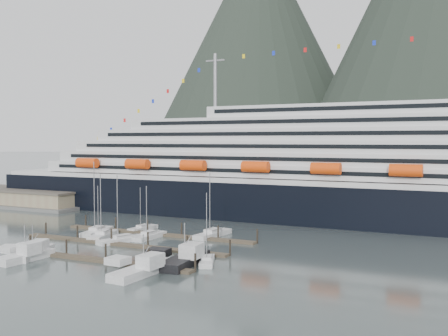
% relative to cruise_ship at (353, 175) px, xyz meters
% --- Properties ---
extents(ground, '(1600.00, 1600.00, 0.00)m').
position_rel_cruise_ship_xyz_m(ground, '(-30.03, -54.94, -12.04)').
color(ground, '#485555').
rests_on(ground, ground).
extents(cruise_ship, '(210.00, 30.40, 50.30)m').
position_rel_cruise_ship_xyz_m(cruise_ship, '(0.00, 0.00, 0.00)').
color(cruise_ship, black).
rests_on(cruise_ship, ground).
extents(warehouse, '(46.00, 20.00, 5.80)m').
position_rel_cruise_ship_xyz_m(warehouse, '(-102.03, -12.94, -9.79)').
color(warehouse, '#595956').
rests_on(warehouse, ground).
extents(dock_near, '(48.18, 2.28, 3.20)m').
position_rel_cruise_ship_xyz_m(dock_near, '(-34.95, -64.89, -11.73)').
color(dock_near, '#4D4131').
rests_on(dock_near, ground).
extents(dock_mid, '(48.18, 2.28, 3.20)m').
position_rel_cruise_ship_xyz_m(dock_mid, '(-34.95, -51.89, -11.73)').
color(dock_mid, '#4D4131').
rests_on(dock_mid, ground).
extents(dock_far, '(48.18, 2.28, 3.20)m').
position_rel_cruise_ship_xyz_m(dock_far, '(-34.95, -38.89, -11.73)').
color(dock_far, '#4D4131').
rests_on(dock_far, ground).
extents(sailboat_a, '(5.10, 8.27, 11.30)m').
position_rel_cruise_ship_xyz_m(sailboat_a, '(-47.76, -42.83, -11.64)').
color(sailboat_a, '#BEBEBE').
rests_on(sailboat_a, ground).
extents(sailboat_b, '(5.08, 11.28, 16.90)m').
position_rel_cruise_ship_xyz_m(sailboat_b, '(-47.76, -43.64, -11.58)').
color(sailboat_b, '#BEBEBE').
rests_on(sailboat_b, ground).
extents(sailboat_c, '(5.55, 10.83, 14.43)m').
position_rel_cruise_ship_xyz_m(sailboat_c, '(-43.49, -46.79, -11.60)').
color(sailboat_c, '#BEBEBE').
rests_on(sailboat_c, ground).
extents(sailboat_d, '(6.18, 11.31, 14.48)m').
position_rel_cruise_ship_xyz_m(sailboat_d, '(-36.70, -48.99, -11.62)').
color(sailboat_d, '#BEBEBE').
rests_on(sailboat_d, ground).
extents(sailboat_e, '(3.09, 8.71, 10.50)m').
position_rel_cruise_ship_xyz_m(sailboat_e, '(-41.27, -35.02, -11.66)').
color(sailboat_e, '#BEBEBE').
rests_on(sailboat_e, ground).
extents(sailboat_f, '(2.86, 9.61, 11.94)m').
position_rel_cruise_ship_xyz_m(sailboat_f, '(-33.96, -43.11, -11.62)').
color(sailboat_f, '#BEBEBE').
rests_on(sailboat_f, ground).
extents(sailboat_g, '(3.98, 11.93, 14.64)m').
position_rel_cruise_ship_xyz_m(sailboat_g, '(-22.80, -34.95, -11.60)').
color(sailboat_g, '#BEBEBE').
rests_on(sailboat_g, ground).
extents(sailboat_h, '(5.28, 8.05, 12.63)m').
position_rel_cruise_ship_xyz_m(sailboat_h, '(-12.02, -57.96, -11.63)').
color(sailboat_h, '#BEBEBE').
rests_on(sailboat_h, ground).
extents(trawler_a, '(9.46, 11.97, 6.33)m').
position_rel_cruise_ship_xyz_m(trawler_a, '(-43.32, -66.97, -11.20)').
color(trawler_a, '#BEBEBE').
rests_on(trawler_a, ground).
extents(trawler_b, '(8.26, 10.83, 6.93)m').
position_rel_cruise_ship_xyz_m(trawler_b, '(-42.03, -69.94, -11.15)').
color(trawler_b, '#BEBEBE').
rests_on(trawler_b, ground).
extents(trawler_c, '(9.80, 13.89, 7.00)m').
position_rel_cruise_ship_xyz_m(trawler_c, '(-17.86, -68.59, -11.14)').
color(trawler_c, '#BEBEBE').
rests_on(trawler_c, ground).
extents(trawler_d, '(10.00, 13.48, 7.88)m').
position_rel_cruise_ship_xyz_m(trawler_d, '(-15.18, -60.37, -11.07)').
color(trawler_d, black).
rests_on(trawler_d, ground).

